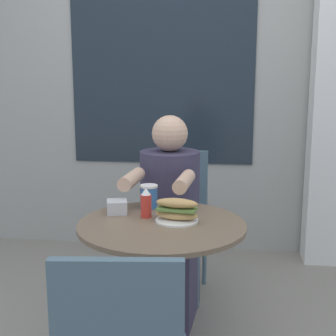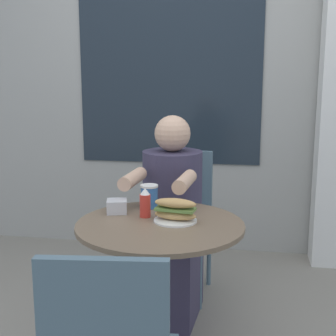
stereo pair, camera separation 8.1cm
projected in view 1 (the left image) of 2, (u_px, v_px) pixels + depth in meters
storefront_wall at (193, 65)px, 3.45m from camera, size 8.00×0.09×2.80m
lattice_pillar at (329, 94)px, 3.20m from camera, size 0.23×0.23×2.40m
cafe_table at (162, 264)px, 2.03m from camera, size 0.72×0.72×0.71m
diner_chair at (177, 208)px, 2.89m from camera, size 0.41×0.41×0.87m
seated_diner at (168, 231)px, 2.56m from camera, size 0.36×0.60×1.12m
sandwich_on_plate at (177, 211)px, 2.01m from camera, size 0.19×0.19×0.10m
drink_cup at (149, 196)px, 2.21m from camera, size 0.08×0.08×0.11m
napkin_box at (117, 207)px, 2.13m from camera, size 0.11×0.11×0.06m
condiment_bottle at (146, 203)px, 2.06m from camera, size 0.05×0.05×0.13m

